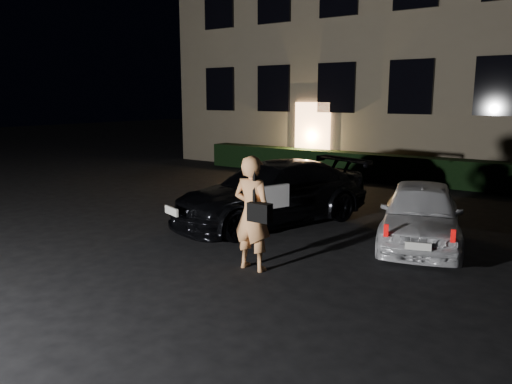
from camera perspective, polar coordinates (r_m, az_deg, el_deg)
The scene contains 6 objects.
ground at distance 7.81m, azimuth -10.87°, elevation -9.48°, with size 80.00×80.00×0.00m, color black.
building at distance 20.97m, azimuth 21.44°, elevation 19.18°, with size 20.00×8.11×12.00m.
hedge at distance 16.56m, azimuth 16.28°, elevation 2.52°, with size 15.00×0.70×0.85m, color black.
sedan at distance 10.69m, azimuth 1.81°, elevation -0.09°, with size 3.25×4.92×1.32m.
hatch at distance 9.63m, azimuth 18.31°, elevation -2.33°, with size 2.29×3.68×1.17m.
man at distance 7.75m, azimuth -0.39°, elevation -2.43°, with size 0.74×0.44×1.81m.
Camera 1 is at (5.35, -5.01, 2.68)m, focal length 35.00 mm.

